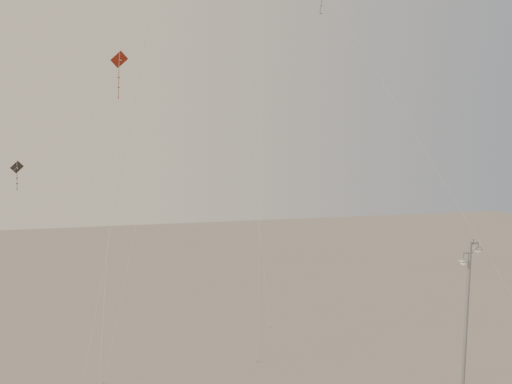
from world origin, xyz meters
name	(u,v)px	position (x,y,z in m)	size (l,w,h in m)	color
street_lamp	(467,314)	(11.60, 2.93, 4.44)	(1.59, 0.74, 8.32)	#95999D
kite_3	(114,139)	(-5.90, 3.48, 13.30)	(2.31, 7.80, 17.20)	maroon
kite_4	(390,96)	(8.66, 5.90, 15.77)	(11.28, 7.44, 22.09)	black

